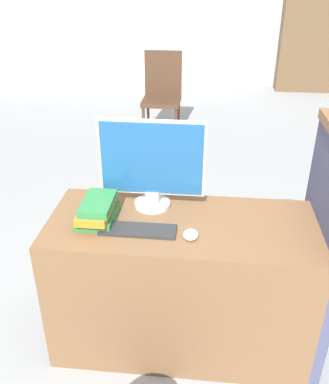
{
  "coord_description": "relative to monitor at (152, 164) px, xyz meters",
  "views": [
    {
      "loc": [
        0.1,
        -1.48,
        1.89
      ],
      "look_at": [
        -0.08,
        0.26,
        0.95
      ],
      "focal_mm": 40.0,
      "sensor_mm": 36.0,
      "label": 1
    }
  ],
  "objects": [
    {
      "name": "ground_plane",
      "position": [
        0.17,
        -0.44,
        -1.0
      ],
      "size": [
        20.0,
        20.0,
        0.0
      ],
      "primitive_type": "plane",
      "color": "#93999E"
    },
    {
      "name": "carrel_divider",
      "position": [
        0.85,
        -0.1,
        -0.37
      ],
      "size": [
        0.07,
        0.68,
        1.25
      ],
      "color": "#474C70",
      "rests_on": "ground_plane"
    },
    {
      "name": "mouse",
      "position": [
        0.21,
        -0.28,
        -0.22
      ],
      "size": [
        0.07,
        0.09,
        0.03
      ],
      "color": "white",
      "rests_on": "desk"
    },
    {
      "name": "desk",
      "position": [
        0.17,
        -0.15,
        -0.62
      ],
      "size": [
        1.33,
        0.58,
        0.77
      ],
      "color": "brown",
      "rests_on": "ground_plane"
    },
    {
      "name": "far_chair",
      "position": [
        -0.29,
        3.07,
        -0.46
      ],
      "size": [
        0.44,
        0.44,
        0.98
      ],
      "rotation": [
        0.0,
        0.0,
        -0.16
      ],
      "color": "#4C3323",
      "rests_on": "ground_plane"
    },
    {
      "name": "bookshelf_far",
      "position": [
        1.89,
        5.36,
        -0.06
      ],
      "size": [
        1.11,
        0.32,
        1.88
      ],
      "color": "brown",
      "rests_on": "ground_plane"
    },
    {
      "name": "keyboard",
      "position": [
        -0.04,
        -0.25,
        -0.23
      ],
      "size": [
        0.36,
        0.12,
        0.02
      ],
      "color": "#2D2D2D",
      "rests_on": "desk"
    },
    {
      "name": "monitor",
      "position": [
        0.0,
        0.0,
        0.0
      ],
      "size": [
        0.53,
        0.19,
        0.47
      ],
      "color": "silver",
      "rests_on": "desk"
    },
    {
      "name": "book_stack",
      "position": [
        -0.25,
        -0.17,
        -0.18
      ],
      "size": [
        0.17,
        0.27,
        0.12
      ],
      "color": "#2D7F42",
      "rests_on": "desk"
    }
  ]
}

